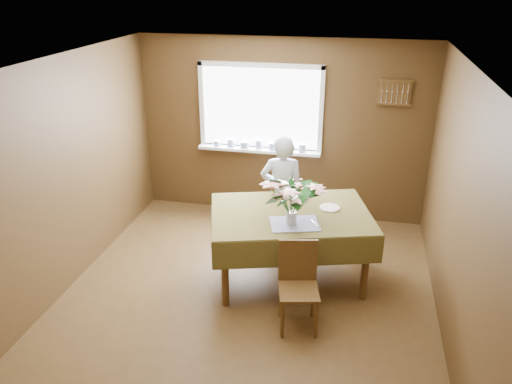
% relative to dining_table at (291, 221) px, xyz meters
% --- Properties ---
extents(floor, '(4.50, 4.50, 0.00)m').
position_rel_dining_table_xyz_m(floor, '(-0.39, -0.55, -0.74)').
color(floor, '#4C351A').
rests_on(floor, ground).
extents(ceiling, '(4.50, 4.50, 0.00)m').
position_rel_dining_table_xyz_m(ceiling, '(-0.39, -0.55, 1.76)').
color(ceiling, white).
rests_on(ceiling, wall_back).
extents(wall_back, '(4.00, 0.00, 4.00)m').
position_rel_dining_table_xyz_m(wall_back, '(-0.39, 1.70, 0.51)').
color(wall_back, brown).
rests_on(wall_back, floor).
extents(wall_front, '(4.00, 0.00, 4.00)m').
position_rel_dining_table_xyz_m(wall_front, '(-0.39, -2.80, 0.51)').
color(wall_front, brown).
rests_on(wall_front, floor).
extents(wall_left, '(0.00, 4.50, 4.50)m').
position_rel_dining_table_xyz_m(wall_left, '(-2.39, -0.55, 0.51)').
color(wall_left, brown).
rests_on(wall_left, floor).
extents(wall_right, '(0.00, 4.50, 4.50)m').
position_rel_dining_table_xyz_m(wall_right, '(1.61, -0.55, 0.51)').
color(wall_right, brown).
rests_on(wall_right, floor).
extents(window_assembly, '(1.72, 0.20, 1.22)m').
position_rel_dining_table_xyz_m(window_assembly, '(-0.69, 1.65, 0.61)').
color(window_assembly, white).
rests_on(window_assembly, wall_back).
extents(spoon_rack, '(0.44, 0.05, 0.33)m').
position_rel_dining_table_xyz_m(spoon_rack, '(1.06, 1.67, 1.11)').
color(spoon_rack, brown).
rests_on(spoon_rack, wall_back).
extents(dining_table, '(2.00, 1.62, 0.85)m').
position_rel_dining_table_xyz_m(dining_table, '(0.00, 0.00, 0.00)').
color(dining_table, brown).
rests_on(dining_table, floor).
extents(chair_far, '(0.50, 0.50, 0.91)m').
position_rel_dining_table_xyz_m(chair_far, '(-0.20, 0.86, -0.24)').
color(chair_far, brown).
rests_on(chair_far, floor).
extents(chair_near, '(0.45, 0.45, 0.89)m').
position_rel_dining_table_xyz_m(chair_near, '(0.20, -0.77, -0.25)').
color(chair_near, brown).
rests_on(chair_near, floor).
extents(seated_woman, '(0.59, 0.43, 1.47)m').
position_rel_dining_table_xyz_m(seated_woman, '(-0.23, 0.77, -0.00)').
color(seated_woman, white).
rests_on(seated_woman, floor).
extents(flower_bouquet, '(0.56, 0.56, 0.48)m').
position_rel_dining_table_xyz_m(flower_bouquet, '(0.04, -0.26, 0.42)').
color(flower_bouquet, white).
rests_on(flower_bouquet, dining_table).
extents(side_plate, '(0.23, 0.23, 0.01)m').
position_rel_dining_table_xyz_m(side_plate, '(0.41, 0.20, 0.11)').
color(side_plate, white).
rests_on(side_plate, dining_table).
extents(table_knife, '(0.13, 0.18, 0.00)m').
position_rel_dining_table_xyz_m(table_knife, '(0.30, -0.24, 0.11)').
color(table_knife, silver).
rests_on(table_knife, dining_table).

